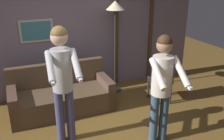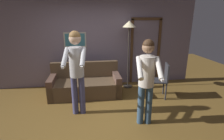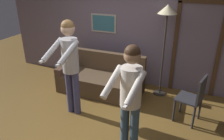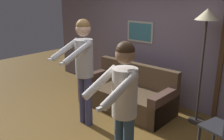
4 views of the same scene
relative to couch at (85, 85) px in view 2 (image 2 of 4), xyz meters
name	(u,v)px [view 2 (image 2 of 4)]	position (x,y,z in m)	size (l,w,h in m)	color
ground_plane	(98,118)	(0.26, -1.26, -0.28)	(12.00, 12.00, 0.00)	brown
back_wall_assembly	(93,44)	(0.28, 0.78, 1.02)	(6.40, 0.10, 2.60)	slate
couch	(85,85)	(0.00, 0.00, 0.00)	(1.91, 0.87, 0.87)	brown
torchiere_lamp	(129,31)	(1.30, 0.38, 1.44)	(0.39, 0.39, 2.00)	#332D28
person_standing_left	(76,65)	(-0.15, -1.00, 0.86)	(0.47, 0.73, 1.84)	#444676
person_standing_right	(147,75)	(1.18, -1.58, 0.76)	(0.50, 0.69, 1.72)	#36516E
dining_chair_distant	(162,78)	(2.03, -0.45, 0.25)	(0.51, 0.51, 0.93)	#2D2D33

